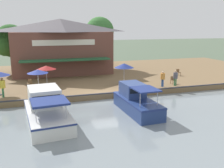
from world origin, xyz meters
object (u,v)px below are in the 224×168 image
Objects in this scene: person_near_entrance at (163,77)px; motorboat_far_downstream at (45,108)px; patio_umbrella_back_row at (38,71)px; person_at_quay_edge at (176,76)px; patio_umbrella_mid_patio_right at (124,66)px; cafe_chair_far_corner_seat at (178,72)px; cafe_chair_beside_entrance at (30,83)px; person_mid_patio at (2,85)px; motorboat_fourth_along at (134,100)px; cafe_chair_mid_patio at (173,80)px; tree_upstream_bank at (10,42)px; patio_umbrella_mid_patio_left at (46,68)px; waterfront_restaurant at (61,45)px; tree_behind_restaurant at (99,32)px.

motorboat_far_downstream is (4.78, -12.38, -0.74)m from person_near_entrance.
patio_umbrella_back_row is 1.40× the size of person_near_entrance.
motorboat_far_downstream is at bearing -71.10° from person_at_quay_edge.
person_near_entrance is at bearing 65.87° from patio_umbrella_mid_patio_right.
cafe_chair_far_corner_seat is 6.27m from person_at_quay_edge.
patio_umbrella_back_row is 0.30× the size of motorboat_far_downstream.
person_mid_patio reaches higher than cafe_chair_beside_entrance.
motorboat_fourth_along reaches higher than person_at_quay_edge.
cafe_chair_beside_entrance is at bearing -101.92° from cafe_chair_mid_patio.
tree_upstream_bank is at bearing -129.32° from person_at_quay_edge.
patio_umbrella_mid_patio_left is 2.36m from cafe_chair_beside_entrance.
motorboat_fourth_along is 1.02× the size of tree_upstream_bank.
waterfront_restaurant is 17.84m from motorboat_far_downstream.
patio_umbrella_back_row is at bearing -35.16° from tree_behind_restaurant.
person_near_entrance is (1.19, 12.68, -1.07)m from patio_umbrella_back_row.
motorboat_fourth_along is (17.10, 3.92, -3.45)m from waterfront_restaurant.
patio_umbrella_mid_patio_right is 6.81m from motorboat_fourth_along.
patio_umbrella_back_row is at bearing -16.01° from patio_umbrella_mid_patio_left.
patio_umbrella_mid_patio_right reaches higher than person_mid_patio.
patio_umbrella_mid_patio_left is at bearing -87.92° from cafe_chair_far_corner_seat.
cafe_chair_beside_entrance is 0.47× the size of person_mid_patio.
tree_behind_restaurant is at bearing 92.48° from tree_upstream_bank.
patio_umbrella_back_row is 14.58m from cafe_chair_mid_patio.
motorboat_far_downstream reaches higher than person_near_entrance.
patio_umbrella_mid_patio_right is 17.65m from tree_upstream_bank.
patio_umbrella_mid_patio_left is 11.35m from motorboat_fourth_along.
cafe_chair_mid_patio is 0.13× the size of tree_upstream_bank.
person_near_entrance is 0.22× the size of tree_behind_restaurant.
cafe_chair_beside_entrance and cafe_chair_far_corner_seat have the same top height.
person_at_quay_edge is at bearing 89.48° from person_near_entrance.
patio_umbrella_mid_patio_left is 13.98m from tree_behind_restaurant.
tree_upstream_bank reaches higher than person_mid_patio.
motorboat_far_downstream is at bearing -53.13° from patio_umbrella_mid_patio_right.
patio_umbrella_back_row is at bearing -95.36° from person_near_entrance.
person_at_quay_edge is 8.26m from motorboat_fourth_along.
person_mid_patio is (4.40, -20.93, 0.66)m from cafe_chair_far_corner_seat.
person_at_quay_edge is (4.51, 13.28, -0.91)m from patio_umbrella_mid_patio_left.
waterfront_restaurant is 15.88× the size of cafe_chair_mid_patio.
motorboat_far_downstream is at bearing 10.54° from tree_upstream_bank.
person_mid_patio is at bearing -29.57° from waterfront_restaurant.
person_at_quay_edge is 0.21× the size of tree_behind_restaurant.
motorboat_fourth_along is (9.16, 6.49, -1.67)m from patio_umbrella_mid_patio_left.
cafe_chair_beside_entrance is 1.00× the size of cafe_chair_far_corner_seat.
patio_umbrella_mid_patio_right is 0.32× the size of tree_behind_restaurant.
person_near_entrance is at bearing 72.98° from cafe_chair_beside_entrance.
tree_upstream_bank is at bearing -136.03° from patio_umbrella_mid_patio_right.
tree_behind_restaurant is (-13.67, 9.63, 3.36)m from patio_umbrella_back_row.
waterfront_restaurant is at bearing 162.07° from patio_umbrella_mid_patio_left.
person_near_entrance is at bearing 111.11° from motorboat_far_downstream.
cafe_chair_far_corner_seat is at bearing 133.34° from motorboat_fourth_along.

